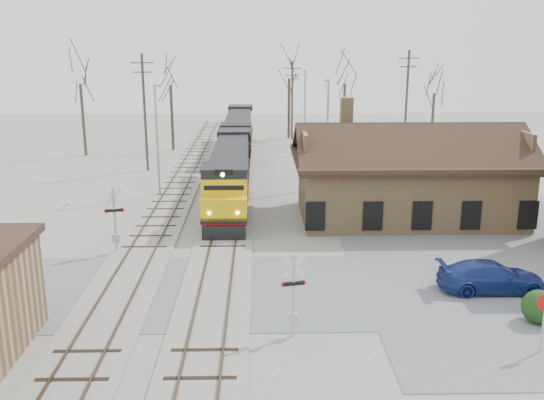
{
  "coord_description": "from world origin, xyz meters",
  "views": [
    {
      "loc": [
        2.14,
        -27.04,
        11.73
      ],
      "look_at": [
        2.91,
        9.0,
        2.06
      ],
      "focal_mm": 40.0,
      "sensor_mm": 36.0,
      "label": 1
    }
  ],
  "objects_px": {
    "locomotive_lead": "(230,174)",
    "depot": "(407,183)",
    "parked_car": "(491,277)",
    "locomotive_trailing": "(238,134)"
  },
  "relations": [
    {
      "from": "locomotive_lead",
      "to": "depot",
      "type": "bearing_deg",
      "value": -18.11
    },
    {
      "from": "locomotive_lead",
      "to": "parked_car",
      "type": "bearing_deg",
      "value": -51.08
    },
    {
      "from": "depot",
      "to": "locomotive_trailing",
      "type": "relative_size",
      "value": 0.81
    },
    {
      "from": "depot",
      "to": "locomotive_trailing",
      "type": "xyz_separation_m",
      "value": [
        -11.99,
        22.91,
        -0.23
      ]
    },
    {
      "from": "depot",
      "to": "parked_car",
      "type": "distance_m",
      "value": 12.55
    },
    {
      "from": "depot",
      "to": "parked_car",
      "type": "height_order",
      "value": "depot"
    },
    {
      "from": "locomotive_lead",
      "to": "locomotive_trailing",
      "type": "distance_m",
      "value": 18.99
    },
    {
      "from": "depot",
      "to": "locomotive_lead",
      "type": "height_order",
      "value": "depot"
    },
    {
      "from": "locomotive_trailing",
      "to": "parked_car",
      "type": "relative_size",
      "value": 3.73
    },
    {
      "from": "locomotive_lead",
      "to": "parked_car",
      "type": "distance_m",
      "value": 21.0
    }
  ]
}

